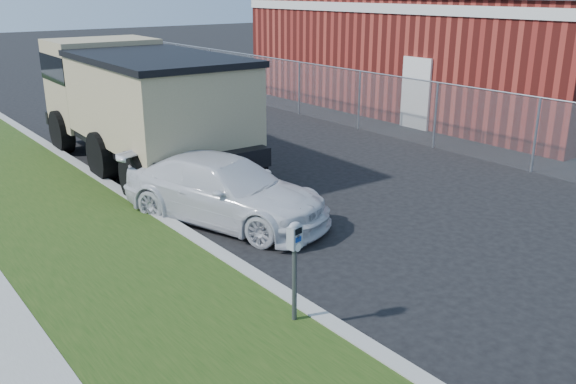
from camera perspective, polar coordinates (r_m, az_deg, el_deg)
ground at (r=10.67m, az=9.31°, el=-5.00°), size 120.00×120.00×0.00m
streetside at (r=9.70m, az=-24.08°, el=-8.53°), size 6.12×50.00×0.15m
chainlink_fence at (r=19.21m, az=6.73°, el=9.59°), size 0.06×30.06×30.00m
brick_building at (r=24.24m, az=15.64°, el=12.95°), size 9.20×14.20×4.17m
parking_meter at (r=7.64m, az=0.63°, el=-5.45°), size 0.21×0.16×1.36m
white_wagon at (r=11.57m, az=-6.20°, el=0.27°), size 3.07×4.52×1.22m
dump_truck at (r=15.63m, az=-13.96°, el=8.53°), size 3.19×7.54×2.92m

